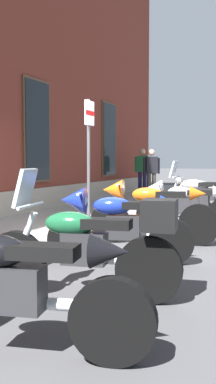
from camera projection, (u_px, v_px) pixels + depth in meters
The scene contains 11 objects.
ground_plane at pixel (106, 239), 7.84m from camera, with size 140.00×140.00×0.00m, color #424244.
sidewalk at pixel (36, 230), 8.36m from camera, with size 29.62×2.82×0.15m, color gray.
motorcycle_green_touring at pixel (90, 245), 4.44m from camera, with size 0.70×2.04×1.30m.
motorcycle_blue_sport at pixel (114, 222), 6.02m from camera, with size 0.73×1.96×1.02m.
motorcycle_orange_sport at pixel (149, 209), 7.41m from camera, with size 0.66×2.14×1.07m.
motorcycle_white_sport at pixel (181, 202), 8.94m from camera, with size 0.62×1.97×0.99m.
motorcycle_silver_touring at pixel (202, 196), 10.29m from camera, with size 0.62×2.01×1.38m.
motorcycle_grey_naked at pixel (203, 195), 11.89m from camera, with size 0.62×2.16×0.93m.
pedestrian_dark_jacket at pixel (152, 170), 15.23m from camera, with size 0.39×0.51×1.61m.
pedestrian_striped_shirt at pixel (143, 169), 16.14m from camera, with size 0.22×0.66×1.66m.
parking_sign at pixel (89, 145), 8.16m from camera, with size 0.36×0.07×2.34m.
Camera 1 is at (-7.18, -2.94, 1.38)m, focal length 41.90 mm.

